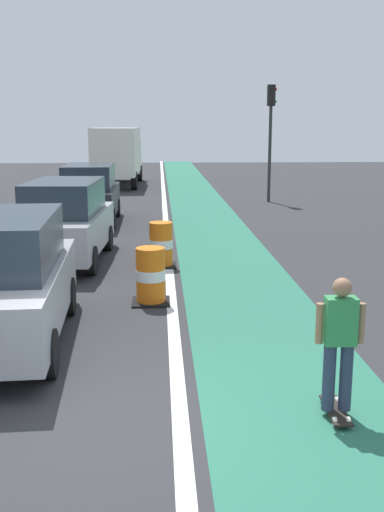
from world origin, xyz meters
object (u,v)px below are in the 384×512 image
object	(u,v)px
parked_suv_second	(65,221)
delivery_truck_down_block	(118,153)
traffic_barrel_front	(151,276)
traffic_light_corner	(271,122)
skateboarder_on_lane	(339,343)
parked_suv_nearest	(2,280)
traffic_barrel_mid	(161,245)
parked_suv_third	(90,194)

from	to	relation	value
parked_suv_second	delivery_truck_down_block	world-z (taller)	delivery_truck_down_block
traffic_barrel_front	traffic_light_corner	world-z (taller)	traffic_light_corner
skateboarder_on_lane	parked_suv_nearest	size ratio (longest dim) A/B	0.36
parked_suv_nearest	delivery_truck_down_block	size ratio (longest dim) A/B	0.61
traffic_barrel_mid	traffic_light_corner	world-z (taller)	traffic_light_corner
parked_suv_nearest	traffic_barrel_mid	bearing A→B (deg)	64.65
skateboarder_on_lane	traffic_barrel_front	bearing A→B (deg)	114.99
parked_suv_second	traffic_barrel_mid	size ratio (longest dim) A/B	4.30
parked_suv_third	traffic_barrel_front	bearing A→B (deg)	-77.35
traffic_barrel_front	traffic_barrel_mid	world-z (taller)	same
parked_suv_second	traffic_barrel_front	distance (m)	4.39
parked_suv_second	traffic_light_corner	size ratio (longest dim) A/B	0.92
skateboarder_on_lane	traffic_light_corner	bearing A→B (deg)	82.08
parked_suv_second	traffic_barrel_front	size ratio (longest dim) A/B	4.30
traffic_barrel_front	delivery_truck_down_block	distance (m)	23.70
parked_suv_nearest	traffic_light_corner	size ratio (longest dim) A/B	0.92
parked_suv_third	traffic_barrel_front	distance (m)	10.31
skateboarder_on_lane	traffic_barrel_mid	xyz separation A→B (m)	(-2.04, 7.94, -0.38)
parked_suv_nearest	parked_suv_third	distance (m)	12.16
parked_suv_second	parked_suv_third	xyz separation A→B (m)	(-0.09, 6.26, 0.00)
skateboarder_on_lane	delivery_truck_down_block	bearing A→B (deg)	98.76
parked_suv_nearest	traffic_light_corner	xyz separation A→B (m)	(7.37, 17.85, 2.47)
parked_suv_third	traffic_light_corner	bearing A→B (deg)	37.69
skateboarder_on_lane	parked_suv_nearest	bearing A→B (deg)	149.01
delivery_truck_down_block	traffic_light_corner	distance (m)	10.79
parked_suv_nearest	parked_suv_second	xyz separation A→B (m)	(0.10, 5.90, 0.00)
traffic_light_corner	traffic_barrel_mid	bearing A→B (deg)	-111.20
delivery_truck_down_block	parked_suv_second	bearing A→B (deg)	-90.12
parked_suv_second	delivery_truck_down_block	distance (m)	19.80
parked_suv_nearest	traffic_light_corner	world-z (taller)	traffic_light_corner
parked_suv_second	parked_suv_third	world-z (taller)	same
skateboarder_on_lane	parked_suv_nearest	distance (m)	5.27
parked_suv_nearest	parked_suv_third	size ratio (longest dim) A/B	1.02
parked_suv_third	delivery_truck_down_block	xyz separation A→B (m)	(0.13, 13.52, 0.81)
traffic_barrel_front	traffic_barrel_mid	distance (m)	3.12
parked_suv_nearest	traffic_light_corner	distance (m)	19.47
parked_suv_nearest	traffic_barrel_front	distance (m)	3.14
parked_suv_third	traffic_barrel_front	size ratio (longest dim) A/B	4.23
parked_suv_second	traffic_barrel_mid	world-z (taller)	parked_suv_second
parked_suv_second	traffic_barrel_mid	bearing A→B (deg)	-15.85
delivery_truck_down_block	parked_suv_third	bearing A→B (deg)	-90.56
traffic_barrel_front	traffic_barrel_mid	bearing A→B (deg)	86.13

